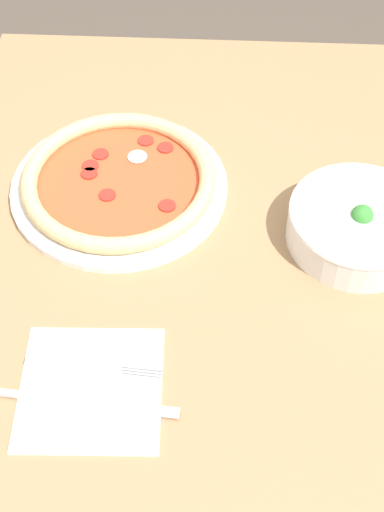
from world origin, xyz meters
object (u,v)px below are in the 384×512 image
object	(u,v)px
fork	(92,368)
knife	(80,402)
bowl	(359,224)
pizza	(119,182)

from	to	relation	value
fork	knife	distance (m)	0.05
bowl	fork	bearing A→B (deg)	-56.04
bowl	fork	size ratio (longest dim) A/B	1.16
knife	pizza	bearing A→B (deg)	93.55
bowl	pizza	bearing A→B (deg)	-103.45
pizza	bowl	world-z (taller)	bowl
fork	knife	world-z (taller)	same
bowl	knife	bearing A→B (deg)	-51.64
pizza	bowl	bearing A→B (deg)	76.55
bowl	knife	distance (m)	0.47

